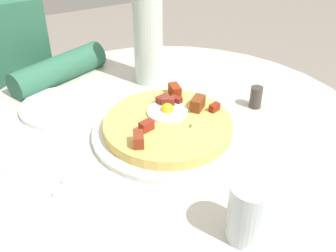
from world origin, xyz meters
The scene contains 11 objects.
dining_table centered at (0.00, 0.00, 0.56)m, with size 0.92×0.92×0.74m.
person_seated centered at (0.59, 0.25, 0.51)m, with size 0.53×0.38×1.14m.
pizza_plate centered at (-0.01, 0.00, 0.74)m, with size 0.32×0.32×0.01m, color silver.
breakfast_pizza centered at (0.00, 0.00, 0.76)m, with size 0.27×0.27×0.05m.
bread_plate centered at (0.20, 0.18, 0.74)m, with size 0.18×0.18×0.01m, color white.
napkin centered at (-0.01, 0.31, 0.74)m, with size 0.17×0.14×0.00m, color white.
fork centered at (0.00, 0.30, 0.74)m, with size 0.18×0.01×0.01m, color silver.
knife centered at (-0.03, 0.33, 0.74)m, with size 0.18×0.01×0.01m, color silver.
water_glass centered at (-0.30, 0.01, 0.79)m, with size 0.07×0.07×0.10m, color silver.
water_bottle centered at (0.24, -0.06, 0.87)m, with size 0.07×0.07×0.26m, color silver.
pepper_shaker centered at (0.01, -0.23, 0.76)m, with size 0.03×0.03×0.05m, color #3F3833.
Camera 1 is at (-0.65, 0.31, 1.25)m, focal length 44.52 mm.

